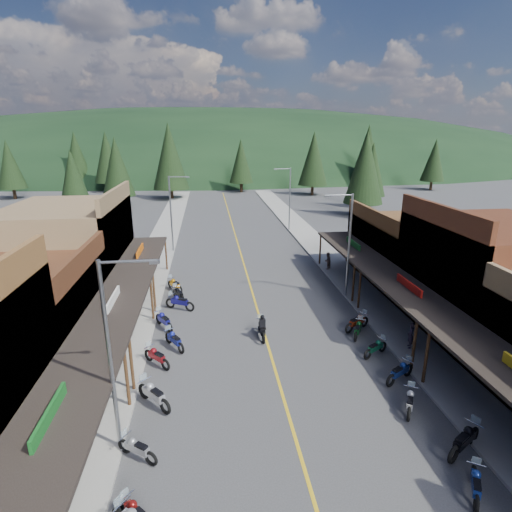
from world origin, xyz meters
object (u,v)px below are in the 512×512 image
object	(u,v)px
bike_west_8	(174,339)
bike_east_9	(357,321)
pine_7	(76,156)
shop_west_2	(19,317)
bike_west_10	(180,301)
bike_east_3	(476,483)
bike_east_8	(358,328)
bike_west_6	(154,394)
bike_east_6	(400,371)
shop_east_3	(410,250)
pine_11	(365,168)
pine_6	(434,160)
shop_west_3	(72,250)
streetlight_3	(289,196)
pine_8	(73,179)
streetlight_1	(172,211)
bike_east_5	(410,400)
pine_10	(117,167)
bike_west_5	(137,448)
bike_west_7	(157,356)
streetlight_2	(347,241)
pine_1	(107,157)
pine_5	(368,152)
pedestrian_east_b	(327,261)
bike_west_12	(175,284)
rider_on_bike	(262,328)
pine_0	(9,164)
streetlight_0	(113,351)
pine_2	(170,156)
bike_east_7	(376,347)
bike_east_4	(465,439)
bike_west_11	(179,294)
pine_4	(314,159)
bike_west_9	(164,320)
shop_east_2	(487,279)
pine_3	(241,161)

from	to	relation	value
bike_west_8	bike_east_9	size ratio (longest dim) A/B	0.99
pine_7	shop_west_2	bearing A→B (deg)	-76.20
pine_7	bike_west_10	distance (m)	74.10
bike_east_3	bike_east_8	bearing A→B (deg)	120.50
bike_west_6	bike_east_6	distance (m)	12.20
shop_east_3	bike_east_8	distance (m)	12.62
pine_11	pine_6	bearing A→B (deg)	45.00
shop_west_3	streetlight_3	size ratio (longest dim) A/B	1.36
shop_west_2	pine_8	bearing A→B (deg)	102.15
streetlight_1	bike_east_5	size ratio (longest dim) A/B	4.08
pine_8	pine_7	bearing A→B (deg)	105.52
pine_6	pine_10	distance (m)	65.51
bike_west_5	bike_east_8	xyz separation A→B (m)	(12.05, 8.39, 0.02)
pine_11	bike_west_7	bearing A→B (deg)	-124.69
streetlight_2	pine_1	world-z (taller)	pine_1
pine_10	bike_west_10	size ratio (longest dim) A/B	5.12
pine_5	pedestrian_east_b	distance (m)	64.01
pine_1	bike_west_8	world-z (taller)	pine_1
pine_11	bike_east_9	xyz separation A→B (m)	(-14.03, -35.39, -6.58)
bike_west_12	rider_on_bike	size ratio (longest dim) A/B	0.97
bike_west_10	pine_7	bearing A→B (deg)	48.99
bike_east_6	pine_0	bearing A→B (deg)	-174.79
streetlight_0	pine_0	size ratio (longest dim) A/B	0.73
pine_2	bike_west_7	xyz separation A→B (m)	(3.67, -58.03, -7.40)
streetlight_2	bike_west_5	world-z (taller)	streetlight_2
streetlight_3	bike_west_12	world-z (taller)	streetlight_3
bike_west_8	bike_east_7	size ratio (longest dim) A/B	1.10
streetlight_3	bike_east_4	world-z (taller)	streetlight_3
shop_west_3	streetlight_1	xyz separation A→B (m)	(6.83, 10.70, 0.94)
pine_7	bike_west_11	bearing A→B (deg)	-68.64
streetlight_0	pine_4	xyz separation A→B (m)	(24.95, 66.00, 2.78)
bike_east_8	bike_east_9	bearing A→B (deg)	104.56
pine_8	bike_east_6	world-z (taller)	pine_8
bike_east_7	pedestrian_east_b	bearing A→B (deg)	143.81
bike_west_9	bike_east_6	size ratio (longest dim) A/B	1.03
bike_west_12	bike_east_8	size ratio (longest dim) A/B	1.05
shop_east_3	bike_west_6	size ratio (longest dim) A/B	4.66
pine_5	bike_west_5	xyz separation A→B (m)	(-40.33, -78.62, -7.44)
shop_east_2	pine_6	world-z (taller)	pine_6
shop_east_2	bike_east_7	size ratio (longest dim) A/B	5.72
pine_3	rider_on_bike	bearing A→B (deg)	-93.80
pine_1	pine_3	world-z (taller)	pine_1
pine_4	bike_east_4	world-z (taller)	pine_4
pine_0	streetlight_3	bearing A→B (deg)	-34.28
pine_8	pine_11	xyz separation A→B (m)	(42.00, -2.00, 1.21)
shop_west_2	bike_east_3	bearing A→B (deg)	-30.54
pedestrian_east_b	bike_east_6	bearing A→B (deg)	43.24
pine_2	bike_west_5	bearing A→B (deg)	-86.75
bike_west_7	bike_west_8	size ratio (longest dim) A/B	0.99
bike_east_5	bike_east_8	world-z (taller)	bike_east_8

